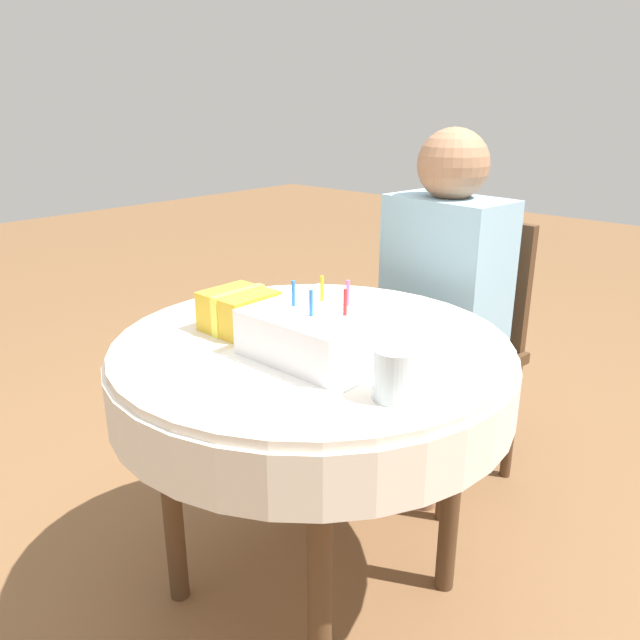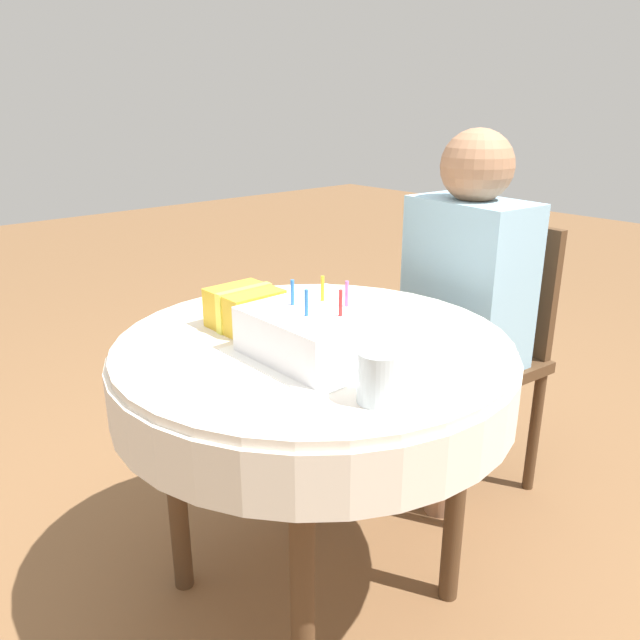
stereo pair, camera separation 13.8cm
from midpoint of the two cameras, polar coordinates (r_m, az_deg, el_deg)
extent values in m
plane|color=brown|center=(1.82, -2.98, -23.50)|extent=(12.00, 12.00, 0.00)
cylinder|color=silver|center=(1.43, -3.48, -2.23)|extent=(0.91, 0.91, 0.02)
cylinder|color=silver|center=(1.46, -3.42, -4.96)|extent=(0.93, 0.93, 0.13)
cylinder|color=#4C331E|center=(1.64, -16.00, -14.12)|extent=(0.05, 0.05, 0.70)
cylinder|color=#4C331E|center=(1.32, -3.27, -22.84)|extent=(0.05, 0.05, 0.70)
cylinder|color=#4C331E|center=(1.90, -3.17, -8.37)|extent=(0.05, 0.05, 0.70)
cylinder|color=#4C331E|center=(1.63, 9.64, -13.78)|extent=(0.05, 0.05, 0.70)
cube|color=#4C331E|center=(2.07, 9.05, -3.31)|extent=(0.45, 0.45, 0.04)
cube|color=#4C331E|center=(2.14, 12.64, 3.61)|extent=(0.37, 0.07, 0.41)
cylinder|color=#4C331E|center=(2.16, 1.96, -8.87)|extent=(0.04, 0.04, 0.43)
cylinder|color=#4C331E|center=(1.95, 9.36, -12.49)|extent=(0.04, 0.04, 0.43)
cylinder|color=#4C331E|center=(2.39, 8.21, -6.08)|extent=(0.04, 0.04, 0.43)
cylinder|color=#4C331E|center=(2.21, 15.33, -8.93)|extent=(0.04, 0.04, 0.43)
cylinder|color=#9E7051|center=(2.11, 4.01, -9.07)|extent=(0.09, 0.09, 0.46)
cylinder|color=#9E7051|center=(2.00, 7.84, -10.90)|extent=(0.09, 0.09, 0.46)
cube|color=#8CB7D1|center=(1.98, 9.46, 3.83)|extent=(0.39, 0.25, 0.50)
sphere|color=#9E7051|center=(1.92, 10.04, 13.82)|extent=(0.21, 0.21, 0.21)
cube|color=white|center=(1.36, -2.58, -2.98)|extent=(0.32, 0.32, 0.00)
cube|color=white|center=(1.34, -2.61, -0.99)|extent=(0.27, 0.27, 0.10)
cylinder|color=red|center=(1.27, -0.78, 1.59)|extent=(0.01, 0.01, 0.06)
cylinder|color=#D166B2|center=(1.33, -0.38, 2.45)|extent=(0.01, 0.01, 0.06)
cylinder|color=gold|center=(1.36, -2.85, 2.82)|extent=(0.01, 0.01, 0.06)
cylinder|color=blue|center=(1.33, -5.40, 2.40)|extent=(0.01, 0.01, 0.06)
cylinder|color=blue|center=(1.27, -3.93, 1.51)|extent=(0.01, 0.01, 0.06)
cylinder|color=silver|center=(1.14, 3.38, -5.01)|extent=(0.08, 0.08, 0.10)
cube|color=gold|center=(1.49, -10.06, 0.77)|extent=(0.14, 0.14, 0.09)
cube|color=#EAE54C|center=(1.49, -10.06, 0.77)|extent=(0.02, 0.15, 0.10)
camera|label=1|loc=(0.07, -92.86, -1.02)|focal=35.00mm
camera|label=2|loc=(0.07, 87.14, 1.02)|focal=35.00mm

